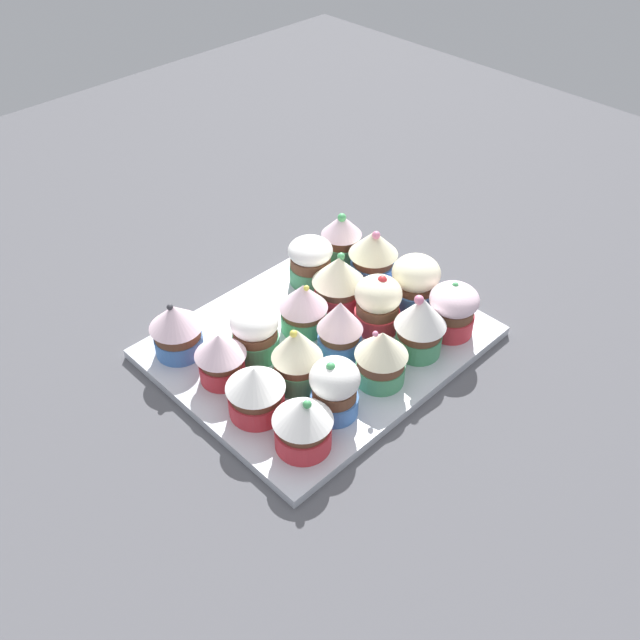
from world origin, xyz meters
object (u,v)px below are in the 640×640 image
object	(u,v)px
cupcake_4	(338,280)
cupcake_8	(415,282)
cupcake_16	(335,388)
cupcake_13	(453,309)
cupcake_7	(221,356)
cupcake_1	(310,260)
cupcake_15	(379,357)
cupcake_0	(341,237)
cupcake_11	(297,356)
cupcake_3	(373,254)
cupcake_12	(256,390)
baking_tray	(320,342)
cupcake_5	(304,306)
cupcake_6	(255,332)
cupcake_14	(420,324)
cupcake_10	(340,327)
cupcake_2	(176,328)
cupcake_17	(303,423)
cupcake_9	(378,303)

from	to	relation	value
cupcake_4	cupcake_8	bearing A→B (deg)	133.68
cupcake_16	cupcake_13	bearing A→B (deg)	178.02
cupcake_7	cupcake_16	world-z (taller)	cupcake_16
cupcake_1	cupcake_15	size ratio (longest dim) A/B	0.88
cupcake_0	cupcake_11	bearing A→B (deg)	32.73
cupcake_3	cupcake_7	size ratio (longest dim) A/B	1.21
cupcake_1	cupcake_12	size ratio (longest dim) A/B	0.99
cupcake_7	cupcake_4	bearing A→B (deg)	-179.32
baking_tray	cupcake_1	size ratio (longest dim) A/B	5.62
cupcake_4	cupcake_13	world-z (taller)	cupcake_4
baking_tray	cupcake_4	size ratio (longest dim) A/B	4.87
cupcake_5	cupcake_16	xyz separation A→B (cm)	(7.30, 12.35, 0.22)
cupcake_4	cupcake_6	bearing A→B (deg)	-0.72
cupcake_8	cupcake_13	bearing A→B (deg)	83.95
baking_tray	cupcake_14	world-z (taller)	cupcake_14
cupcake_10	cupcake_11	xyz separation A→B (cm)	(7.06, 0.20, 0.16)
cupcake_7	cupcake_10	distance (cm)	14.16
cupcake_8	cupcake_2	bearing A→B (deg)	-27.52
cupcake_0	cupcake_17	distance (cm)	33.38
cupcake_0	cupcake_3	size ratio (longest dim) A/B	0.96
cupcake_0	cupcake_14	bearing A→B (deg)	70.29
cupcake_1	cupcake_4	distance (cm)	5.99
cupcake_5	cupcake_15	world-z (taller)	cupcake_15
cupcake_6	cupcake_17	distance (cm)	15.00
cupcake_0	cupcake_5	world-z (taller)	cupcake_0
cupcake_13	cupcake_16	bearing A→B (deg)	-1.98
cupcake_2	cupcake_9	distance (cm)	24.11
cupcake_0	cupcake_12	bearing A→B (deg)	26.56
cupcake_7	cupcake_9	size ratio (longest dim) A/B	0.85
cupcake_11	cupcake_17	bearing A→B (deg)	50.46
cupcake_3	cupcake_14	size ratio (longest dim) A/B	0.93
cupcake_9	cupcake_16	bearing A→B (deg)	24.38
cupcake_11	cupcake_9	bearing A→B (deg)	-178.93
cupcake_6	cupcake_17	size ratio (longest dim) A/B	0.95
cupcake_4	cupcake_10	world-z (taller)	cupcake_10
cupcake_4	cupcake_7	bearing A→B (deg)	0.68
cupcake_4	cupcake_5	world-z (taller)	cupcake_4
cupcake_1	cupcake_14	size ratio (longest dim) A/B	0.77
cupcake_10	cupcake_13	size ratio (longest dim) A/B	1.09
cupcake_10	cupcake_15	size ratio (longest dim) A/B	1.03
baking_tray	cupcake_0	bearing A→B (deg)	-144.46
cupcake_13	cupcake_14	bearing A→B (deg)	-4.86
cupcake_3	cupcake_12	world-z (taller)	cupcake_3
cupcake_8	cupcake_13	world-z (taller)	cupcake_8
cupcake_7	cupcake_17	bearing A→B (deg)	89.21
cupcake_6	cupcake_14	world-z (taller)	cupcake_14
cupcake_9	cupcake_3	bearing A→B (deg)	-134.50
cupcake_9	cupcake_10	bearing A→B (deg)	0.48
cupcake_5	cupcake_16	size ratio (longest dim) A/B	0.92
cupcake_0	cupcake_17	xyz separation A→B (cm)	(26.49, 20.31, -0.24)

